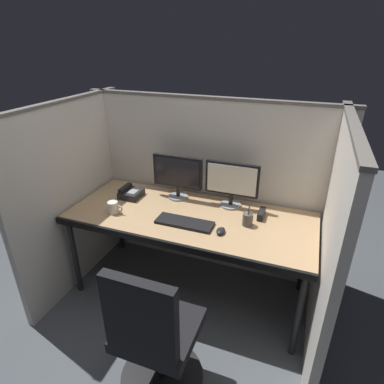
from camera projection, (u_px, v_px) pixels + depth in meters
name	position (u px, v px, depth m)	size (l,w,h in m)	color
ground_plane	(177.00, 314.00, 2.57)	(8.00, 8.00, 0.00)	#4C5156
cubicle_partition_rear	(208.00, 187.00, 2.85)	(2.21, 0.06, 1.57)	beige
cubicle_partition_left	(75.00, 195.00, 2.71)	(0.06, 1.41, 1.57)	beige
cubicle_partition_right	(328.00, 243.00, 2.08)	(0.06, 1.41, 1.57)	beige
desk	(189.00, 222.00, 2.51)	(1.90, 0.80, 0.74)	tan
office_chair	(156.00, 348.00, 1.86)	(0.52, 0.52, 0.97)	black
monitor_left	(178.00, 174.00, 2.69)	(0.43, 0.17, 0.37)	gray
monitor_right	(232.00, 182.00, 2.55)	(0.43, 0.17, 0.37)	gray
keyboard_main	(185.00, 223.00, 2.38)	(0.43, 0.15, 0.02)	black
computer_mouse	(221.00, 231.00, 2.27)	(0.06, 0.10, 0.04)	black
desk_phone	(131.00, 193.00, 2.78)	(0.17, 0.19, 0.09)	black
coffee_mug	(113.00, 207.00, 2.52)	(0.13, 0.08, 0.09)	silver
red_stapler	(261.00, 214.00, 2.46)	(0.04, 0.15, 0.06)	black
pen_cup	(248.00, 219.00, 2.35)	(0.08, 0.08, 0.16)	#4C4742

